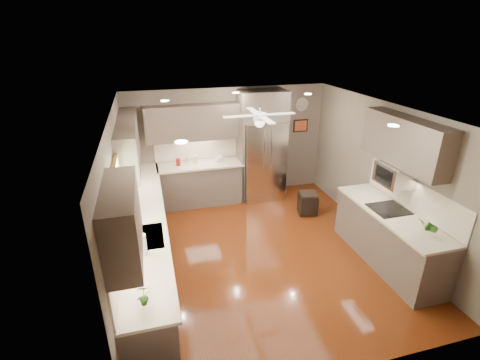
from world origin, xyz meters
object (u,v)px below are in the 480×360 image
canister_c (195,159)px  paper_towel (142,244)px  bowl (219,161)px  stool (308,203)px  canister_b (187,161)px  soap_bottle (135,213)px  potted_plant_left (144,294)px  refrigerator (262,148)px  potted_plant_right (427,225)px  canister_a (178,162)px  microwave (395,174)px

canister_c → paper_towel: bearing=-110.1°
bowl → stool: bearing=-33.7°
canister_b → soap_bottle: soap_bottle is taller
canister_b → stool: canister_b is taller
bowl → potted_plant_left: bearing=-112.4°
refrigerator → potted_plant_right: bearing=-71.5°
potted_plant_right → stool: size_ratio=0.65×
potted_plant_right → refrigerator: (-1.22, 3.64, 0.10)m
canister_c → potted_plant_left: bearing=-105.5°
canister_b → bowl: canister_b is taller
canister_b → potted_plant_left: potted_plant_left is taller
canister_b → canister_c: (0.18, 0.03, 0.02)m
canister_c → soap_bottle: canister_c is taller
soap_bottle → potted_plant_right: potted_plant_right is taller
potted_plant_left → stool: bearing=41.5°
potted_plant_left → potted_plant_right: potted_plant_right is taller
bowl → canister_b: bearing=177.2°
bowl → refrigerator: size_ratio=0.10×
bowl → stool: bowl is taller
canister_a → canister_c: 0.37m
stool → paper_towel: 3.99m
bowl → stool: (1.67, -1.11, -0.73)m
canister_a → bowl: canister_a is taller
canister_c → bowl: size_ratio=0.71×
soap_bottle → paper_towel: size_ratio=0.58×
potted_plant_right → bowl: size_ratio=1.24×
potted_plant_left → bowl: (1.67, 4.07, -0.12)m
potted_plant_right → canister_c: bearing=126.1°
microwave → canister_c: bearing=135.2°
microwave → potted_plant_right: bearing=-96.6°
potted_plant_left → canister_a: bearing=79.2°
soap_bottle → microwave: size_ratio=0.31×
soap_bottle → potted_plant_left: 1.95m
soap_bottle → microwave: bearing=-8.7°
canister_b → potted_plant_right: size_ratio=0.50×
soap_bottle → bowl: size_ratio=0.72×
soap_bottle → potted_plant_left: potted_plant_left is taller
canister_a → bowl: 0.90m
refrigerator → microwave: bearing=-63.9°
potted_plant_right → paper_towel: bearing=171.5°
bowl → stool: 2.13m
potted_plant_left → stool: potted_plant_left is taller
canister_a → potted_plant_right: (3.10, -3.69, 0.07)m
canister_b → potted_plant_right: bearing=-52.0°
canister_c → paper_towel: paper_towel is taller
canister_c → stool: bearing=-28.2°
potted_plant_left → refrigerator: (2.65, 4.03, 0.10)m
potted_plant_left → refrigerator: size_ratio=0.12×
refrigerator → paper_towel: refrigerator is taller
potted_plant_right → canister_a: bearing=130.0°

